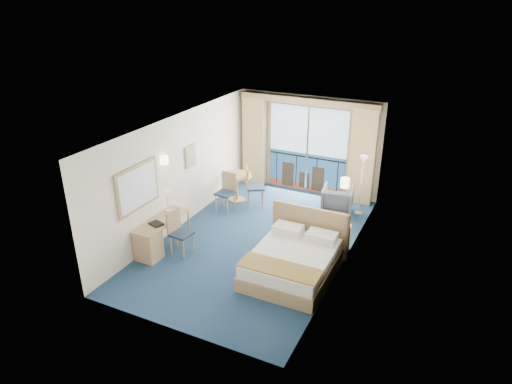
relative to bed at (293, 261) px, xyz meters
name	(u,v)px	position (x,y,z in m)	size (l,w,h in m)	color
floor	(257,241)	(-1.21, 0.84, -0.30)	(6.50, 6.50, 0.00)	navy
room_walls	(257,168)	(-1.21, 0.84, 1.48)	(4.04, 6.54, 2.72)	silver
balcony_door	(307,152)	(-1.21, 4.06, 0.85)	(2.36, 0.03, 2.52)	navy
curtain_left	(254,142)	(-2.76, 3.91, 0.98)	(0.65, 0.22, 2.55)	tan
curtain_right	(362,157)	(0.34, 3.91, 0.98)	(0.65, 0.22, 2.55)	tan
pelmet	(308,101)	(-1.21, 3.94, 2.28)	(3.80, 0.25, 0.18)	#A6845A
mirror	(138,187)	(-3.18, -0.66, 1.25)	(0.05, 1.25, 0.95)	#A6845A
wall_print	(190,156)	(-3.18, 1.29, 1.30)	(0.04, 0.42, 0.52)	#A6845A
sconce_left	(164,160)	(-3.15, 0.24, 1.55)	(0.18, 0.18, 0.18)	#FFE3B2
sconce_right	(345,183)	(0.73, 0.69, 1.55)	(0.18, 0.18, 0.18)	#FFE3B2
bed	(293,261)	(0.00, 0.00, 0.00)	(1.69, 2.01, 1.06)	#A6845A
nightstand	(338,239)	(0.55, 1.23, 0.00)	(0.46, 0.44, 0.60)	tan
phone	(337,225)	(0.52, 1.20, 0.34)	(0.17, 0.13, 0.07)	silver
armchair	(337,200)	(0.00, 3.06, 0.05)	(0.75, 0.77, 0.70)	#434A52
floor_lamp	(363,170)	(0.53, 3.23, 0.88)	(0.22, 0.22, 1.56)	silver
desk	(151,241)	(-2.94, -0.69, 0.08)	(0.50, 1.46, 0.68)	#A6845A
desk_chair	(178,229)	(-2.53, -0.29, 0.25)	(0.47, 0.46, 0.97)	#1F2D49
folder	(156,224)	(-2.92, -0.50, 0.40)	(0.29, 0.22, 0.03)	black
desk_lamp	(167,196)	(-3.05, 0.10, 0.76)	(0.13, 0.13, 0.50)	silver
round_table	(237,181)	(-2.66, 2.62, 0.26)	(0.81, 0.81, 0.73)	#A6845A
table_chair_a	(252,184)	(-2.15, 2.53, 0.30)	(0.63, 0.62, 1.05)	#1F2D49
table_chair_b	(227,189)	(-2.62, 2.02, 0.26)	(0.46, 0.47, 1.00)	#1F2D49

